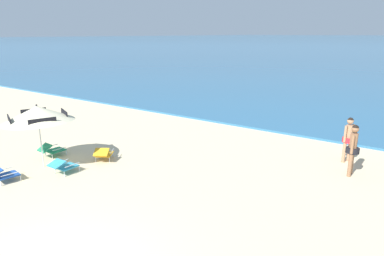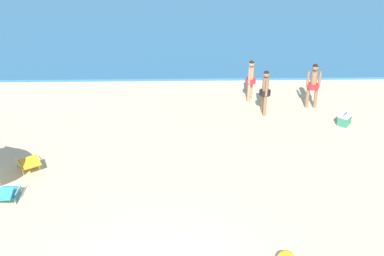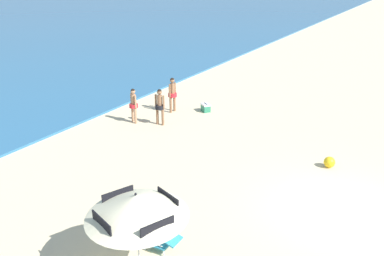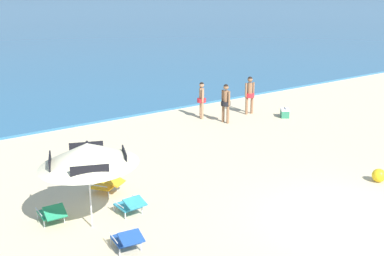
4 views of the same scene
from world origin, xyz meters
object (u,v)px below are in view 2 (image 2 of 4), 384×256
Objects in this scene: lounge_chair_beside_umbrella at (6,193)px; person_standing_beside at (313,83)px; lounge_chair_spare_folded at (29,163)px; cooler_box at (344,119)px; person_standing_near_shore at (265,89)px; person_wading_in at (251,78)px.

person_standing_beside is (9.55, 5.72, 0.73)m from lounge_chair_beside_umbrella.
person_standing_beside reaches higher than lounge_chair_spare_folded.
person_standing_beside is at bearing 120.95° from cooler_box.
lounge_chair_beside_umbrella is 1.54m from lounge_chair_spare_folded.
lounge_chair_spare_folded is 0.58× the size of person_standing_beside.
person_standing_beside is at bearing 24.04° from lounge_chair_spare_folded.
person_standing_beside is at bearing 30.94° from lounge_chair_beside_umbrella.
lounge_chair_spare_folded is 0.60× the size of person_standing_near_shore.
cooler_box is (10.24, 2.78, -0.07)m from lounge_chair_spare_folded.
cooler_box is (3.07, -2.12, -0.74)m from person_wading_in.
person_wading_in is 3.80m from cooler_box.
lounge_chair_spare_folded is at bearing -153.86° from person_standing_near_shore.
lounge_chair_spare_folded is (0.16, 1.54, -0.00)m from lounge_chair_beside_umbrella.
lounge_chair_spare_folded is at bearing -145.65° from person_wading_in.
person_standing_near_shore reaches higher than lounge_chair_spare_folded.
person_standing_near_shore is 2.96m from cooler_box.
person_standing_beside is 1.07× the size of person_wading_in.
person_standing_near_shore reaches higher than lounge_chair_beside_umbrella.
lounge_chair_beside_umbrella reaches higher than cooler_box.
lounge_chair_beside_umbrella is 0.52× the size of person_standing_near_shore.
person_wading_in is (7.16, 4.90, 0.66)m from lounge_chair_spare_folded.
person_standing_beside is (1.86, 0.49, 0.03)m from person_standing_near_shore.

